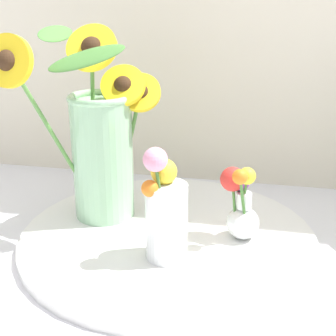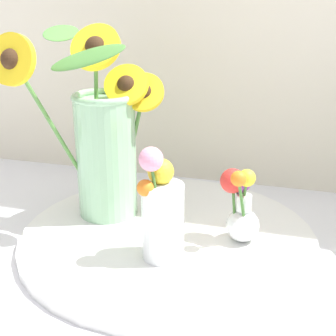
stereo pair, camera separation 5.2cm
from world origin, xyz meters
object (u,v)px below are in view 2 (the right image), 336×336
Objects in this scene: serving_tray at (168,236)px; vase_bulb_right at (240,204)px; mason_jar_sunflowers at (103,141)px; vase_small_center at (161,212)px.

vase_bulb_right reaches higher than serving_tray.
mason_jar_sunflowers is at bearing 172.18° from vase_bulb_right.
serving_tray is 1.47× the size of mason_jar_sunflowers.
serving_tray is 3.80× the size of vase_bulb_right.
vase_small_center reaches higher than serving_tray.
vase_small_center reaches higher than vase_bulb_right.
serving_tray is at bearing -175.58° from vase_bulb_right.
vase_bulb_right is (0.26, -0.04, -0.08)m from mason_jar_sunflowers.
mason_jar_sunflowers reaches higher than serving_tray.
mason_jar_sunflowers is at bearing 139.57° from vase_small_center.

